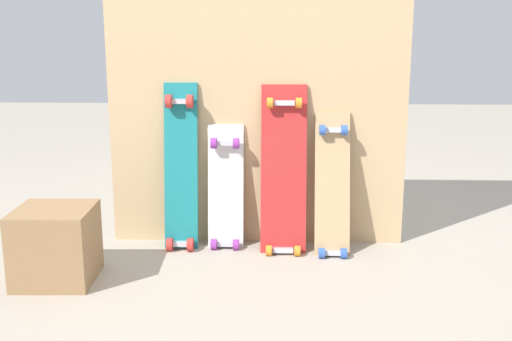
# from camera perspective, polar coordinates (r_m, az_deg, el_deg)

# --- Properties ---
(ground_plane) EXTENTS (12.00, 12.00, 0.00)m
(ground_plane) POSITION_cam_1_polar(r_m,az_deg,el_deg) (3.10, 0.05, -6.86)
(ground_plane) COLOR #A89E8E
(plywood_wall_panel) EXTENTS (1.45, 0.04, 1.84)m
(plywood_wall_panel) POSITION_cam_1_polar(r_m,az_deg,el_deg) (2.99, 0.11, 10.47)
(plywood_wall_panel) COLOR tan
(plywood_wall_panel) RESTS_ON ground
(skateboard_teal) EXTENTS (0.16, 0.19, 0.86)m
(skateboard_teal) POSITION_cam_1_polar(r_m,az_deg,el_deg) (3.01, -6.97, -0.24)
(skateboard_teal) COLOR #197A7F
(skateboard_teal) RESTS_ON ground
(skateboard_white) EXTENTS (0.17, 0.15, 0.67)m
(skateboard_white) POSITION_cam_1_polar(r_m,az_deg,el_deg) (3.02, -2.83, -2.12)
(skateboard_white) COLOR silver
(skateboard_white) RESTS_ON ground
(skateboard_red) EXTENTS (0.22, 0.22, 0.87)m
(skateboard_red) POSITION_cam_1_polar(r_m,az_deg,el_deg) (2.95, 2.57, -0.58)
(skateboard_red) COLOR #B22626
(skateboard_red) RESTS_ON ground
(skateboard_natural) EXTENTS (0.17, 0.25, 0.74)m
(skateboard_natural) POSITION_cam_1_polar(r_m,az_deg,el_deg) (2.96, 7.08, -1.94)
(skateboard_natural) COLOR tan
(skateboard_natural) RESTS_ON ground
(wooden_crate) EXTENTS (0.33, 0.33, 0.32)m
(wooden_crate) POSITION_cam_1_polar(r_m,az_deg,el_deg) (2.76, -18.03, -6.54)
(wooden_crate) COLOR #99724C
(wooden_crate) RESTS_ON ground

